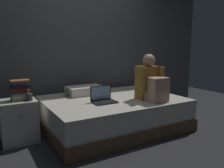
% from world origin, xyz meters
% --- Properties ---
extents(ground_plane, '(8.00, 8.00, 0.00)m').
position_xyz_m(ground_plane, '(0.00, 0.00, 0.00)').
color(ground_plane, '#2D2D33').
extents(wall_back, '(5.60, 0.10, 2.70)m').
position_xyz_m(wall_back, '(0.00, 1.20, 1.35)').
color(wall_back, '#4C4F54').
rests_on(wall_back, ground_plane).
extents(bed, '(2.00, 1.50, 0.46)m').
position_xyz_m(bed, '(0.20, 0.30, 0.23)').
color(bed, brown).
rests_on(bed, ground_plane).
extents(nightstand, '(0.44, 0.46, 0.55)m').
position_xyz_m(nightstand, '(-1.10, 0.49, 0.27)').
color(nightstand, beige).
rests_on(nightstand, ground_plane).
extents(person_sitting, '(0.39, 0.44, 0.66)m').
position_xyz_m(person_sitting, '(0.62, -0.07, 0.71)').
color(person_sitting, olive).
rests_on(person_sitting, bed).
extents(laptop, '(0.32, 0.23, 0.22)m').
position_xyz_m(laptop, '(-0.04, 0.14, 0.52)').
color(laptop, black).
rests_on(laptop, bed).
extents(pillow, '(0.56, 0.36, 0.13)m').
position_xyz_m(pillow, '(-0.05, 0.75, 0.53)').
color(pillow, silver).
rests_on(pillow, bed).
extents(book_stack, '(0.23, 0.17, 0.26)m').
position_xyz_m(book_stack, '(-1.07, 0.47, 0.68)').
color(book_stack, gold).
rests_on(book_stack, nightstand).
extents(mug, '(0.08, 0.08, 0.09)m').
position_xyz_m(mug, '(-0.97, 0.37, 0.59)').
color(mug, '#3D3D42').
rests_on(mug, nightstand).
extents(clothes_pile, '(0.28, 0.22, 0.12)m').
position_xyz_m(clothes_pile, '(-0.25, 0.77, 0.52)').
color(clothes_pile, '#3D4C8E').
rests_on(clothes_pile, bed).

